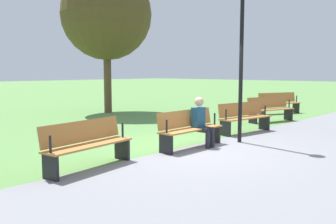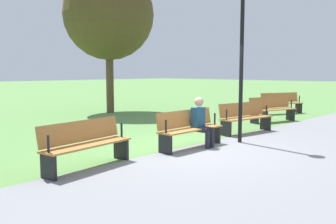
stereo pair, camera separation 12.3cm
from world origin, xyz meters
TOP-DOWN VIEW (x-y plane):
  - ground_plane at (0.00, 0.00)m, footprint 120.00×120.00m
  - path_paving at (0.00, 2.28)m, footprint 31.32×4.91m
  - bench_0 at (-8.06, -1.80)m, footprint 1.92×1.21m
  - bench_1 at (-5.47, -0.84)m, footprint 1.95×0.98m
  - bench_2 at (-2.76, -0.26)m, footprint 1.94×0.74m
  - bench_3 at (-0.00, -0.07)m, footprint 1.90×0.47m
  - bench_4 at (2.76, -0.26)m, footprint 1.94×0.74m
  - person_seated at (-0.27, 0.07)m, footprint 0.32×0.52m
  - tree_1 at (-3.26, -7.44)m, footprint 3.87×3.87m
  - lamp_post at (-1.38, 0.46)m, footprint 0.32×0.32m

SIDE VIEW (x-z plane):
  - ground_plane at x=0.00m, z-range 0.00..0.00m
  - path_paving at x=0.00m, z-range 0.00..0.01m
  - bench_0 at x=-8.06m, z-range 0.03..0.92m
  - bench_1 at x=-5.47m, z-range 0.03..0.92m
  - bench_2 at x=-2.76m, z-range 0.03..0.92m
  - bench_3 at x=0.00m, z-range 0.03..0.92m
  - bench_4 at x=2.76m, z-range 0.03..0.92m
  - person_seated at x=-0.27m, z-range 0.04..1.24m
  - lamp_post at x=-1.38m, z-range 0.82..5.24m
  - tree_1 at x=-3.26m, z-range 1.13..7.29m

